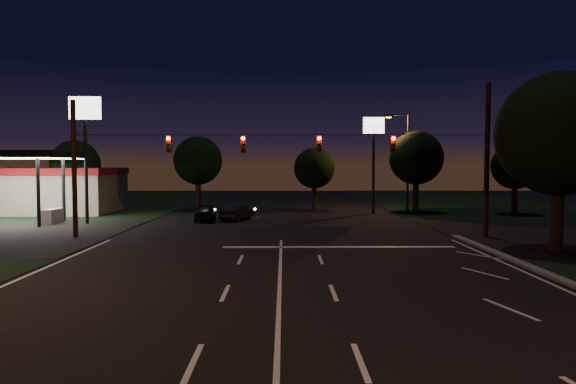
{
  "coord_description": "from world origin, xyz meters",
  "views": [
    {
      "loc": [
        0.15,
        -14.82,
        4.24
      ],
      "look_at": [
        0.34,
        8.79,
        3.0
      ],
      "focal_mm": 32.0,
      "sensor_mm": 36.0,
      "label": 1
    }
  ],
  "objects_px": {
    "car_oncoming_a": "(205,212)",
    "utility_pole_right": "(485,237)",
    "car_oncoming_b": "(237,212)",
    "tree_right_near": "(558,136)"
  },
  "relations": [
    {
      "from": "car_oncoming_a",
      "to": "utility_pole_right",
      "type": "bearing_deg",
      "value": 148.95
    },
    {
      "from": "utility_pole_right",
      "to": "car_oncoming_b",
      "type": "relative_size",
      "value": 2.39
    },
    {
      "from": "utility_pole_right",
      "to": "car_oncoming_b",
      "type": "bearing_deg",
      "value": 148.06
    },
    {
      "from": "utility_pole_right",
      "to": "tree_right_near",
      "type": "bearing_deg",
      "value": -72.47
    },
    {
      "from": "car_oncoming_a",
      "to": "car_oncoming_b",
      "type": "distance_m",
      "value": 2.46
    },
    {
      "from": "tree_right_near",
      "to": "car_oncoming_a",
      "type": "relative_size",
      "value": 2.29
    },
    {
      "from": "car_oncoming_a",
      "to": "car_oncoming_b",
      "type": "height_order",
      "value": "car_oncoming_a"
    },
    {
      "from": "tree_right_near",
      "to": "car_oncoming_b",
      "type": "relative_size",
      "value": 2.32
    },
    {
      "from": "car_oncoming_a",
      "to": "tree_right_near",
      "type": "bearing_deg",
      "value": 140.14
    },
    {
      "from": "utility_pole_right",
      "to": "car_oncoming_a",
      "type": "height_order",
      "value": "utility_pole_right"
    }
  ]
}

